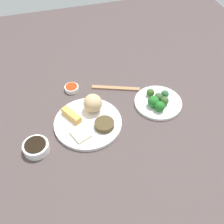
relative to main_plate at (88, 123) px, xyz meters
name	(u,v)px	position (x,y,z in m)	size (l,w,h in m)	color
tabletop	(98,128)	(-0.03, -0.04, -0.02)	(2.20, 2.20, 0.02)	#483C3B
main_plate	(88,123)	(0.00, 0.00, 0.00)	(0.29, 0.29, 0.02)	white
rice_scoop	(94,103)	(0.06, -0.04, 0.05)	(0.08, 0.08, 0.08)	tan
spring_roll	(71,115)	(0.04, 0.06, 0.02)	(0.10, 0.03, 0.03)	gold
crab_rangoon_wonton	(81,134)	(-0.06, 0.04, 0.01)	(0.07, 0.07, 0.01)	beige
stir_fry_heap	(104,124)	(-0.04, -0.06, 0.02)	(0.08, 0.08, 0.02)	#43361C
broccoli_plate	(158,103)	(0.03, -0.34, 0.00)	(0.22, 0.22, 0.01)	white
broccoli_floret_0	(158,97)	(0.04, -0.34, 0.03)	(0.04, 0.04, 0.04)	#3B5B30
broccoli_floret_1	(164,101)	(0.01, -0.36, 0.03)	(0.04, 0.04, 0.04)	#375929
broccoli_floret_2	(165,94)	(0.05, -0.38, 0.02)	(0.04, 0.04, 0.04)	#2B5F35
broccoli_floret_3	(153,101)	(0.02, -0.31, 0.03)	(0.05, 0.05, 0.05)	#246F27
broccoli_floret_5	(150,93)	(0.08, -0.32, 0.02)	(0.04, 0.04, 0.04)	#375922
broccoli_floret_6	(160,106)	(-0.02, -0.32, 0.03)	(0.05, 0.05, 0.05)	#226E23
soy_sauce_bowl	(36,147)	(-0.08, 0.23, 0.01)	(0.10, 0.10, 0.04)	white
soy_sauce_bowl_liquid	(35,144)	(-0.08, 0.23, 0.03)	(0.08, 0.08, 0.00)	black
sauce_ramekin_sweet_and_sour	(72,88)	(0.23, 0.03, 0.00)	(0.07, 0.07, 0.02)	white
sauce_ramekin_sweet_and_sour_liquid	(71,86)	(0.23, 0.03, 0.02)	(0.06, 0.06, 0.00)	red
chopsticks_pair	(116,88)	(0.19, -0.18, 0.00)	(0.24, 0.02, 0.01)	#9F744D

